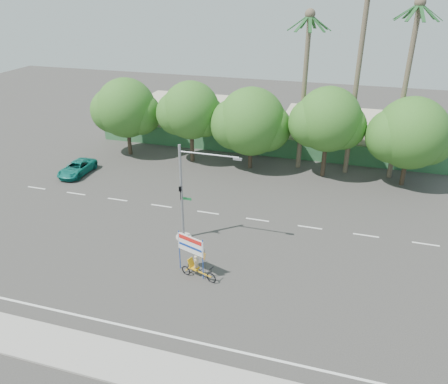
# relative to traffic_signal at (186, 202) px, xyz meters

# --- Properties ---
(ground) EXTENTS (120.00, 120.00, 0.00)m
(ground) POSITION_rel_traffic_signal_xyz_m (2.20, -3.98, -2.92)
(ground) COLOR #33302D
(ground) RESTS_ON ground
(sidewalk_near) EXTENTS (50.00, 2.40, 0.12)m
(sidewalk_near) POSITION_rel_traffic_signal_xyz_m (2.20, -11.48, -2.86)
(sidewalk_near) COLOR gray
(sidewalk_near) RESTS_ON ground
(fence) EXTENTS (38.00, 0.08, 2.00)m
(fence) POSITION_rel_traffic_signal_xyz_m (2.20, 17.52, -1.92)
(fence) COLOR #336B3D
(fence) RESTS_ON ground
(building_left) EXTENTS (12.00, 8.00, 4.00)m
(building_left) POSITION_rel_traffic_signal_xyz_m (-7.80, 22.02, -0.92)
(building_left) COLOR #C1B999
(building_left) RESTS_ON ground
(building_right) EXTENTS (14.00, 8.00, 3.60)m
(building_right) POSITION_rel_traffic_signal_xyz_m (10.20, 22.02, -1.12)
(building_right) COLOR #C1B999
(building_right) RESTS_ON ground
(tree_far_left) EXTENTS (7.14, 6.00, 7.96)m
(tree_far_left) POSITION_rel_traffic_signal_xyz_m (-11.85, 14.02, 1.84)
(tree_far_left) COLOR #473828
(tree_far_left) RESTS_ON ground
(tree_left) EXTENTS (6.66, 5.60, 8.07)m
(tree_left) POSITION_rel_traffic_signal_xyz_m (-4.85, 14.02, 2.14)
(tree_left) COLOR #473828
(tree_left) RESTS_ON ground
(tree_center) EXTENTS (7.62, 6.40, 7.85)m
(tree_center) POSITION_rel_traffic_signal_xyz_m (1.14, 14.02, 1.55)
(tree_center) COLOR #473828
(tree_center) RESTS_ON ground
(tree_right) EXTENTS (6.90, 5.80, 8.36)m
(tree_right) POSITION_rel_traffic_signal_xyz_m (8.15, 14.02, 2.32)
(tree_right) COLOR #473828
(tree_right) RESTS_ON ground
(tree_far_right) EXTENTS (7.38, 6.20, 7.94)m
(tree_far_right) POSITION_rel_traffic_signal_xyz_m (15.15, 14.02, 1.73)
(tree_far_right) COLOR #473828
(tree_far_right) RESTS_ON ground
(palm_tall) EXTENTS (3.73, 3.79, 17.45)m
(palm_tall) POSITION_rel_traffic_signal_xyz_m (10.20, 15.52, 7.55)
(palm_tall) COLOR #70604C
(palm_tall) RESTS_ON ground
(palm_mid) EXTENTS (3.73, 3.79, 15.45)m
(palm_mid) POSITION_rel_traffic_signal_xyz_m (14.20, 15.52, 6.48)
(palm_mid) COLOR #70604C
(palm_mid) RESTS_ON ground
(palm_short) EXTENTS (3.73, 3.79, 14.45)m
(palm_short) POSITION_rel_traffic_signal_xyz_m (5.70, 15.52, 5.94)
(palm_short) COLOR #70604C
(palm_short) RESTS_ON ground
(traffic_signal) EXTENTS (4.72, 1.10, 7.00)m
(traffic_signal) POSITION_rel_traffic_signal_xyz_m (0.00, 0.00, 0.00)
(traffic_signal) COLOR gray
(traffic_signal) RESTS_ON ground
(trike_billboard) EXTENTS (2.73, 1.21, 2.82)m
(trike_billboard) POSITION_rel_traffic_signal_xyz_m (1.99, -3.89, -1.79)
(trike_billboard) COLOR black
(trike_billboard) RESTS_ON ground
(pickup_truck) EXTENTS (2.05, 4.42, 1.23)m
(pickup_truck) POSITION_rel_traffic_signal_xyz_m (-14.07, 7.74, -2.31)
(pickup_truck) COLOR #107164
(pickup_truck) RESTS_ON ground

